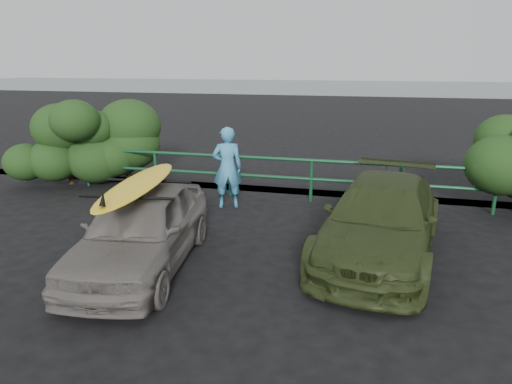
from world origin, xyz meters
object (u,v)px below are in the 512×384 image
guardrail (270,178)px  olive_vehicle (381,219)px  sedan (141,229)px  surfboard (138,184)px  man (227,168)px

guardrail → olive_vehicle: (2.55, -2.79, 0.12)m
sedan → olive_vehicle: 4.00m
sedan → surfboard: bearing=82.8°
sedan → olive_vehicle: sedan is taller
guardrail → man: bearing=-132.7°
sedan → surfboard: size_ratio=1.28×
sedan → olive_vehicle: (3.73, 1.44, -0.01)m
olive_vehicle → guardrail: bearing=141.0°
surfboard → man: bearing=76.2°
guardrail → olive_vehicle: size_ratio=3.16×
guardrail → olive_vehicle: bearing=-47.6°
man → surfboard: size_ratio=0.62×
olive_vehicle → surfboard: bearing=-150.3°
guardrail → surfboard: (-1.18, -4.24, 0.87)m
olive_vehicle → man: (-3.34, 1.93, 0.28)m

